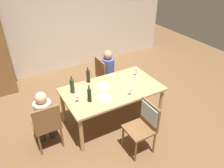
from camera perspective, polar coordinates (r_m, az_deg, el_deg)
The scene contains 16 objects.
ground_plane at distance 4.68m, azimuth 0.00°, elevation -8.96°, with size 10.00×10.00×0.00m, color brown.
rear_room_partition at distance 6.30m, azimuth -12.89°, elevation 15.34°, with size 6.40×0.12×2.70m, color beige.
dining_table at distance 4.27m, azimuth 0.00°, elevation -2.03°, with size 1.84×1.05×0.76m.
chair_far_right at distance 5.15m, azimuth -1.86°, elevation 2.51°, with size 0.44×0.44×0.92m.
chair_left_end at distance 3.94m, azimuth -16.24°, elevation -9.59°, with size 0.44×0.44×0.92m.
chair_near at distance 3.78m, azimuth 8.60°, elevation -9.22°, with size 0.46×0.44×0.92m.
person_woman_host at distance 5.15m, azimuth -0.77°, elevation 3.83°, with size 0.33×0.29×1.10m.
person_man_bearded at distance 3.96m, azimuth -16.91°, elevation -7.48°, with size 0.29×0.33×1.10m.
wine_bottle_tall_green at distance 4.38m, azimuth -6.07°, elevation 2.15°, with size 0.07×0.07×0.32m.
wine_bottle_dark_red at distance 3.83m, azimuth -5.77°, elevation -2.65°, with size 0.07×0.07×0.32m.
wine_bottle_short_olive at distance 4.09m, azimuth -10.11°, elevation -0.32°, with size 0.08×0.08×0.34m.
wine_glass_near_left at distance 3.99m, azimuth 4.87°, elevation -1.62°, with size 0.07×0.07×0.15m.
wine_glass_centre at distance 3.84m, azimuth -8.74°, elevation -3.41°, with size 0.07×0.07×0.15m.
wine_glass_near_right at distance 4.62m, azimuth 6.22°, elevation 3.27°, with size 0.07×0.07×0.15m.
dinner_plate_host at distance 3.96m, azimuth -1.79°, elevation -3.51°, with size 0.25×0.25×0.01m, color white.
dinner_plate_guest_left at distance 4.30m, azimuth -2.29°, elevation -0.40°, with size 0.22×0.22×0.01m, color white.
Camera 1 is at (-1.76, -3.07, 3.06)m, focal length 35.99 mm.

